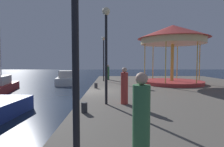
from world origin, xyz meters
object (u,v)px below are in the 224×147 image
(lamp_post_near_edge, at_px, (75,12))
(person_mid_promenade, at_px, (108,73))
(carousel, at_px, (173,40))
(lamp_post_far_end, at_px, (104,51))
(bollard_north, at_px, (96,86))
(person_near_carousel, at_px, (124,87))
(person_far_corner, at_px, (141,121))
(motorboat_white, at_px, (66,79))
(bollard_south, at_px, (84,107))
(lamp_post_mid_promenade, at_px, (106,39))

(lamp_post_near_edge, xyz_separation_m, person_mid_promenade, (0.33, 17.70, -1.98))
(carousel, relative_size, lamp_post_far_end, 1.36)
(carousel, bearing_deg, bollard_north, -157.59)
(carousel, distance_m, person_near_carousel, 10.01)
(person_mid_promenade, bearing_deg, lamp_post_near_edge, -91.06)
(carousel, xyz_separation_m, lamp_post_far_end, (-6.33, 2.77, -0.81))
(person_far_corner, distance_m, person_mid_promenade, 17.35)
(lamp_post_far_end, height_order, person_mid_promenade, lamp_post_far_end)
(lamp_post_near_edge, bearing_deg, bollard_north, 92.65)
(lamp_post_far_end, xyz_separation_m, bollard_north, (-0.40, -5.54, -2.94))
(motorboat_white, relative_size, lamp_post_near_edge, 1.08)
(motorboat_white, bearing_deg, carousel, -29.08)
(carousel, bearing_deg, person_near_carousel, -121.56)
(carousel, bearing_deg, person_far_corner, -110.94)
(lamp_post_far_end, distance_m, bollard_south, 12.70)
(lamp_post_far_end, bearing_deg, motorboat_white, 144.58)
(lamp_post_mid_promenade, bearing_deg, bollard_south, -119.69)
(bollard_north, bearing_deg, lamp_post_far_end, 85.92)
(lamp_post_near_edge, distance_m, person_mid_promenade, 17.82)
(person_far_corner, bearing_deg, motorboat_white, 107.53)
(carousel, bearing_deg, lamp_post_far_end, 156.38)
(lamp_post_far_end, height_order, bollard_north, lamp_post_far_end)
(lamp_post_near_edge, relative_size, person_mid_promenade, 2.36)
(carousel, height_order, bollard_south, carousel)
(lamp_post_far_end, xyz_separation_m, person_mid_promenade, (0.43, 1.36, -2.35))
(carousel, bearing_deg, lamp_post_mid_promenade, -125.64)
(carousel, xyz_separation_m, person_far_corner, (-5.05, -13.20, -3.12))
(lamp_post_near_edge, bearing_deg, lamp_post_far_end, 90.36)
(lamp_post_near_edge, xyz_separation_m, person_far_corner, (1.17, 0.38, -1.95))
(lamp_post_mid_promenade, xyz_separation_m, person_near_carousel, (0.85, 0.03, -2.23))
(person_mid_promenade, bearing_deg, person_near_carousel, -85.68)
(bollard_south, bearing_deg, motorboat_white, 105.99)
(person_far_corner, bearing_deg, lamp_post_near_edge, -162.13)
(bollard_north, bearing_deg, bollard_south, -89.42)
(carousel, xyz_separation_m, person_mid_promenade, (-5.90, 4.12, -3.15))
(lamp_post_far_end, distance_m, bollard_north, 6.29)
(lamp_post_mid_promenade, distance_m, lamp_post_far_end, 10.91)
(motorboat_white, xyz_separation_m, carousel, (11.18, -6.22, 4.10))
(bollard_south, xyz_separation_m, bollard_north, (-0.07, 6.81, 0.00))
(bollard_north, bearing_deg, person_far_corner, -80.88)
(carousel, height_order, lamp_post_near_edge, carousel)
(lamp_post_mid_promenade, height_order, person_near_carousel, lamp_post_mid_promenade)
(lamp_post_near_edge, bearing_deg, person_near_carousel, 77.15)
(carousel, distance_m, bollard_north, 8.18)
(person_mid_promenade, bearing_deg, bollard_south, -93.16)
(motorboat_white, xyz_separation_m, lamp_post_far_end, (4.85, -3.45, 3.30))
(carousel, bearing_deg, lamp_post_near_edge, -114.63)
(lamp_post_mid_promenade, xyz_separation_m, bollard_north, (-0.90, 5.36, -2.84))
(person_near_carousel, bearing_deg, lamp_post_mid_promenade, -178.09)
(motorboat_white, relative_size, bollard_south, 10.86)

